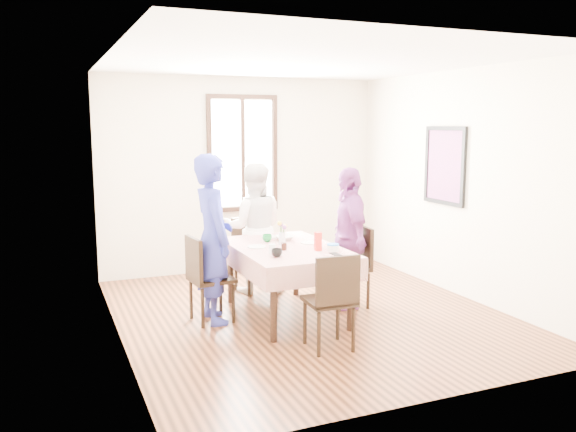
# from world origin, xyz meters

# --- Properties ---
(ground) EXTENTS (4.50, 4.50, 0.00)m
(ground) POSITION_xyz_m (0.00, 0.00, 0.00)
(ground) COLOR black
(ground) RESTS_ON ground
(back_wall) EXTENTS (4.00, 0.00, 4.00)m
(back_wall) POSITION_xyz_m (0.00, 2.25, 1.35)
(back_wall) COLOR beige
(back_wall) RESTS_ON ground
(right_wall) EXTENTS (0.00, 4.50, 4.50)m
(right_wall) POSITION_xyz_m (2.00, 0.00, 1.35)
(right_wall) COLOR beige
(right_wall) RESTS_ON ground
(window_frame) EXTENTS (1.02, 0.06, 1.62)m
(window_frame) POSITION_xyz_m (0.00, 2.23, 1.65)
(window_frame) COLOR black
(window_frame) RESTS_ON back_wall
(window_pane) EXTENTS (0.90, 0.02, 1.50)m
(window_pane) POSITION_xyz_m (0.00, 2.24, 1.65)
(window_pane) COLOR white
(window_pane) RESTS_ON back_wall
(art_poster) EXTENTS (0.04, 0.76, 0.96)m
(art_poster) POSITION_xyz_m (1.98, 0.30, 1.55)
(art_poster) COLOR red
(art_poster) RESTS_ON right_wall
(dining_table) EXTENTS (0.95, 1.49, 0.75)m
(dining_table) POSITION_xyz_m (-0.25, 0.04, 0.38)
(dining_table) COLOR black
(dining_table) RESTS_ON ground
(tablecloth) EXTENTS (1.07, 1.61, 0.01)m
(tablecloth) POSITION_xyz_m (-0.25, 0.04, 0.76)
(tablecloth) COLOR #600101
(tablecloth) RESTS_ON dining_table
(chair_left) EXTENTS (0.46, 0.46, 0.91)m
(chair_left) POSITION_xyz_m (-1.04, 0.18, 0.46)
(chair_left) COLOR black
(chair_left) RESTS_ON ground
(chair_right) EXTENTS (0.47, 0.47, 0.91)m
(chair_right) POSITION_xyz_m (0.54, 0.08, 0.46)
(chair_right) COLOR black
(chair_right) RESTS_ON ground
(chair_far) EXTENTS (0.48, 0.48, 0.91)m
(chair_far) POSITION_xyz_m (-0.25, 1.06, 0.46)
(chair_far) COLOR black
(chair_far) RESTS_ON ground
(chair_near) EXTENTS (0.44, 0.44, 0.91)m
(chair_near) POSITION_xyz_m (-0.25, -0.99, 0.46)
(chair_near) COLOR black
(chair_near) RESTS_ON ground
(person_left) EXTENTS (0.44, 0.65, 1.76)m
(person_left) POSITION_xyz_m (-1.02, 0.18, 0.88)
(person_left) COLOR navy
(person_left) RESTS_ON ground
(person_far) EXTENTS (0.91, 0.80, 1.59)m
(person_far) POSITION_xyz_m (-0.25, 1.04, 0.80)
(person_far) COLOR silver
(person_far) RESTS_ON ground
(person_right) EXTENTS (0.58, 0.99, 1.59)m
(person_right) POSITION_xyz_m (0.52, 0.08, 0.79)
(person_right) COLOR #80367E
(person_right) RESTS_ON ground
(mug_black) EXTENTS (0.14, 0.14, 0.08)m
(mug_black) POSITION_xyz_m (-0.53, -0.39, 0.80)
(mug_black) COLOR black
(mug_black) RESTS_ON tablecloth
(mug_flag) EXTENTS (0.12, 0.12, 0.08)m
(mug_flag) POSITION_xyz_m (0.07, -0.09, 0.80)
(mug_flag) COLOR red
(mug_flag) RESTS_ON tablecloth
(mug_green) EXTENTS (0.14, 0.14, 0.08)m
(mug_green) POSITION_xyz_m (-0.34, 0.36, 0.80)
(mug_green) COLOR #0C7226
(mug_green) RESTS_ON tablecloth
(serving_bowl) EXTENTS (0.24, 0.24, 0.05)m
(serving_bowl) POSITION_xyz_m (-0.13, 0.37, 0.79)
(serving_bowl) COLOR white
(serving_bowl) RESTS_ON tablecloth
(juice_carton) EXTENTS (0.06, 0.06, 0.19)m
(juice_carton) POSITION_xyz_m (-0.02, -0.27, 0.86)
(juice_carton) COLOR red
(juice_carton) RESTS_ON tablecloth
(butter_tub) EXTENTS (0.13, 0.13, 0.06)m
(butter_tub) POSITION_xyz_m (0.11, -0.36, 0.79)
(butter_tub) COLOR white
(butter_tub) RESTS_ON tablecloth
(jam_jar) EXTENTS (0.05, 0.05, 0.08)m
(jam_jar) POSITION_xyz_m (-0.34, -0.12, 0.80)
(jam_jar) COLOR black
(jam_jar) RESTS_ON tablecloth
(drinking_glass) EXTENTS (0.07, 0.07, 0.10)m
(drinking_glass) POSITION_xyz_m (-0.51, -0.24, 0.81)
(drinking_glass) COLOR silver
(drinking_glass) RESTS_ON tablecloth
(smartphone) EXTENTS (0.07, 0.15, 0.01)m
(smartphone) POSITION_xyz_m (0.06, -0.52, 0.77)
(smartphone) COLOR black
(smartphone) RESTS_ON tablecloth
(flower_vase) EXTENTS (0.07, 0.07, 0.14)m
(flower_vase) POSITION_xyz_m (-0.26, 0.12, 0.83)
(flower_vase) COLOR silver
(flower_vase) RESTS_ON tablecloth
(plate_left) EXTENTS (0.20, 0.20, 0.01)m
(plate_left) POSITION_xyz_m (-0.55, 0.12, 0.77)
(plate_left) COLOR white
(plate_left) RESTS_ON tablecloth
(plate_right) EXTENTS (0.20, 0.20, 0.01)m
(plate_right) POSITION_xyz_m (0.06, 0.10, 0.77)
(plate_right) COLOR white
(plate_right) RESTS_ON tablecloth
(plate_far) EXTENTS (0.20, 0.20, 0.01)m
(plate_far) POSITION_xyz_m (-0.22, 0.60, 0.77)
(plate_far) COLOR white
(plate_far) RESTS_ON tablecloth
(butter_lid) EXTENTS (0.12, 0.12, 0.01)m
(butter_lid) POSITION_xyz_m (0.11, -0.36, 0.83)
(butter_lid) COLOR blue
(butter_lid) RESTS_ON butter_tub
(flower_bunch) EXTENTS (0.09, 0.09, 0.10)m
(flower_bunch) POSITION_xyz_m (-0.26, 0.12, 0.95)
(flower_bunch) COLOR yellow
(flower_bunch) RESTS_ON flower_vase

